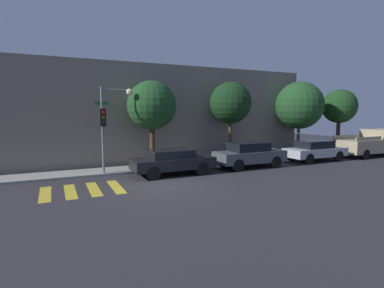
{
  "coord_description": "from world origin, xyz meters",
  "views": [
    {
      "loc": [
        -4.32,
        -12.54,
        3.36
      ],
      "look_at": [
        2.49,
        2.1,
        1.6
      ],
      "focal_mm": 28.0,
      "sensor_mm": 36.0,
      "label": 1
    }
  ],
  "objects_px": {
    "sedan_near_corner": "(172,161)",
    "tree_near_corner": "(152,106)",
    "traffic_light_pole": "(109,115)",
    "tree_far_end": "(299,106)",
    "tree_midblock": "(231,103)",
    "pickup_truck": "(371,143)",
    "tree_behind_truck": "(339,107)",
    "sedan_far_end": "(315,150)",
    "sedan_middle": "(249,154)"
  },
  "relations": [
    {
      "from": "tree_near_corner",
      "to": "tree_midblock",
      "type": "distance_m",
      "value": 5.34
    },
    {
      "from": "tree_far_end",
      "to": "tree_behind_truck",
      "type": "height_order",
      "value": "tree_far_end"
    },
    {
      "from": "tree_midblock",
      "to": "tree_behind_truck",
      "type": "distance_m",
      "value": 10.16
    },
    {
      "from": "tree_behind_truck",
      "to": "traffic_light_pole",
      "type": "bearing_deg",
      "value": -177.29
    },
    {
      "from": "sedan_middle",
      "to": "tree_far_end",
      "type": "height_order",
      "value": "tree_far_end"
    },
    {
      "from": "sedan_near_corner",
      "to": "tree_near_corner",
      "type": "bearing_deg",
      "value": 101.4
    },
    {
      "from": "tree_near_corner",
      "to": "tree_midblock",
      "type": "xyz_separation_m",
      "value": [
        5.33,
        0.0,
        0.21
      ]
    },
    {
      "from": "traffic_light_pole",
      "to": "tree_far_end",
      "type": "distance_m",
      "value": 13.88
    },
    {
      "from": "tree_near_corner",
      "to": "tree_midblock",
      "type": "bearing_deg",
      "value": 0.0
    },
    {
      "from": "traffic_light_pole",
      "to": "tree_far_end",
      "type": "relative_size",
      "value": 0.84
    },
    {
      "from": "pickup_truck",
      "to": "tree_behind_truck",
      "type": "xyz_separation_m",
      "value": [
        -0.99,
        2.12,
        2.73
      ]
    },
    {
      "from": "tree_behind_truck",
      "to": "tree_midblock",
      "type": "bearing_deg",
      "value": 180.0
    },
    {
      "from": "sedan_middle",
      "to": "tree_behind_truck",
      "type": "xyz_separation_m",
      "value": [
        10.13,
        2.12,
        2.93
      ]
    },
    {
      "from": "traffic_light_pole",
      "to": "sedan_near_corner",
      "type": "height_order",
      "value": "traffic_light_pole"
    },
    {
      "from": "sedan_far_end",
      "to": "tree_behind_truck",
      "type": "xyz_separation_m",
      "value": [
        4.76,
        2.12,
        2.98
      ]
    },
    {
      "from": "sedan_middle",
      "to": "tree_near_corner",
      "type": "distance_m",
      "value": 6.44
    },
    {
      "from": "sedan_far_end",
      "to": "tree_midblock",
      "type": "xyz_separation_m",
      "value": [
        -5.39,
        2.12,
        3.15
      ]
    },
    {
      "from": "pickup_truck",
      "to": "tree_far_end",
      "type": "xyz_separation_m",
      "value": [
        -5.19,
        2.12,
        2.79
      ]
    },
    {
      "from": "pickup_truck",
      "to": "tree_midblock",
      "type": "bearing_deg",
      "value": 169.24
    },
    {
      "from": "sedan_middle",
      "to": "tree_midblock",
      "type": "distance_m",
      "value": 3.75
    },
    {
      "from": "traffic_light_pole",
      "to": "tree_near_corner",
      "type": "height_order",
      "value": "tree_near_corner"
    },
    {
      "from": "sedan_near_corner",
      "to": "sedan_middle",
      "type": "distance_m",
      "value": 4.93
    },
    {
      "from": "tree_behind_truck",
      "to": "pickup_truck",
      "type": "bearing_deg",
      "value": -64.95
    },
    {
      "from": "sedan_far_end",
      "to": "pickup_truck",
      "type": "xyz_separation_m",
      "value": [
        5.75,
        0.0,
        0.25
      ]
    },
    {
      "from": "tree_near_corner",
      "to": "tree_behind_truck",
      "type": "relative_size",
      "value": 1.0
    },
    {
      "from": "pickup_truck",
      "to": "tree_far_end",
      "type": "bearing_deg",
      "value": 157.82
    },
    {
      "from": "tree_far_end",
      "to": "sedan_middle",
      "type": "bearing_deg",
      "value": -160.34
    },
    {
      "from": "sedan_far_end",
      "to": "pickup_truck",
      "type": "relative_size",
      "value": 0.82
    },
    {
      "from": "tree_midblock",
      "to": "tree_behind_truck",
      "type": "xyz_separation_m",
      "value": [
        10.15,
        -0.0,
        -0.17
      ]
    },
    {
      "from": "sedan_near_corner",
      "to": "sedan_middle",
      "type": "bearing_deg",
      "value": 0.0
    },
    {
      "from": "tree_near_corner",
      "to": "tree_midblock",
      "type": "height_order",
      "value": "tree_midblock"
    },
    {
      "from": "tree_behind_truck",
      "to": "tree_near_corner",
      "type": "bearing_deg",
      "value": -180.0
    },
    {
      "from": "traffic_light_pole",
      "to": "tree_near_corner",
      "type": "relative_size",
      "value": 0.9
    },
    {
      "from": "tree_midblock",
      "to": "tree_far_end",
      "type": "relative_size",
      "value": 0.95
    },
    {
      "from": "sedan_near_corner",
      "to": "tree_behind_truck",
      "type": "relative_size",
      "value": 0.85
    },
    {
      "from": "tree_near_corner",
      "to": "tree_far_end",
      "type": "distance_m",
      "value": 11.28
    },
    {
      "from": "sedan_far_end",
      "to": "tree_behind_truck",
      "type": "relative_size",
      "value": 0.85
    },
    {
      "from": "pickup_truck",
      "to": "tree_far_end",
      "type": "relative_size",
      "value": 0.95
    },
    {
      "from": "traffic_light_pole",
      "to": "tree_behind_truck",
      "type": "distance_m",
      "value": 18.07
    },
    {
      "from": "sedan_near_corner",
      "to": "tree_behind_truck",
      "type": "height_order",
      "value": "tree_behind_truck"
    },
    {
      "from": "sedan_near_corner",
      "to": "tree_near_corner",
      "type": "height_order",
      "value": "tree_near_corner"
    },
    {
      "from": "tree_behind_truck",
      "to": "sedan_near_corner",
      "type": "bearing_deg",
      "value": -171.99
    },
    {
      "from": "tree_midblock",
      "to": "tree_behind_truck",
      "type": "relative_size",
      "value": 1.03
    },
    {
      "from": "tree_near_corner",
      "to": "sedan_far_end",
      "type": "bearing_deg",
      "value": -11.17
    },
    {
      "from": "traffic_light_pole",
      "to": "pickup_truck",
      "type": "xyz_separation_m",
      "value": [
        19.04,
        -1.27,
        -2.18
      ]
    },
    {
      "from": "sedan_middle",
      "to": "tree_far_end",
      "type": "relative_size",
      "value": 0.78
    },
    {
      "from": "sedan_near_corner",
      "to": "pickup_truck",
      "type": "xyz_separation_m",
      "value": [
        16.05,
        0.0,
        0.27
      ]
    },
    {
      "from": "sedan_far_end",
      "to": "tree_near_corner",
      "type": "height_order",
      "value": "tree_near_corner"
    },
    {
      "from": "pickup_truck",
      "to": "sedan_far_end",
      "type": "bearing_deg",
      "value": 180.0
    },
    {
      "from": "pickup_truck",
      "to": "sedan_near_corner",
      "type": "bearing_deg",
      "value": -180.0
    }
  ]
}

